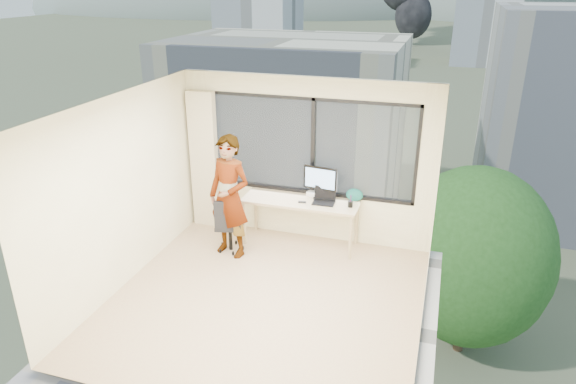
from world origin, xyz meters
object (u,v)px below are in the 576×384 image
at_px(game_console, 318,194).
at_px(laptop, 324,197).
at_px(handbag, 355,195).
at_px(desk, 300,222).
at_px(person, 229,197).
at_px(chair, 230,223).
at_px(monitor, 320,183).

relative_size(game_console, laptop, 0.82).
bearing_deg(handbag, desk, -160.74).
bearing_deg(person, desk, 47.04).
distance_m(chair, monitor, 1.52).
bearing_deg(desk, chair, -151.78).
xyz_separation_m(chair, laptop, (1.35, 0.52, 0.40)).
distance_m(desk, handbag, 0.96).
relative_size(chair, laptop, 2.61).
bearing_deg(desk, laptop, -1.44).
bearing_deg(desk, handbag, 15.32).
height_order(desk, handbag, handbag).
relative_size(person, game_console, 6.55).
bearing_deg(handbag, monitor, -166.74).
bearing_deg(handbag, person, -150.32).
height_order(person, game_console, person).
xyz_separation_m(laptop, handbag, (0.43, 0.23, -0.01)).
xyz_separation_m(person, laptop, (1.29, 0.60, -0.08)).
bearing_deg(game_console, desk, -109.66).
distance_m(person, game_console, 1.44).
bearing_deg(laptop, monitor, 121.43).
distance_m(chair, game_console, 1.46).
distance_m(game_console, handbag, 0.59).
bearing_deg(laptop, chair, -161.18).
bearing_deg(chair, monitor, 12.57).
bearing_deg(desk, game_console, 50.66).
xyz_separation_m(chair, person, (0.05, -0.09, 0.48)).
relative_size(desk, person, 0.96).
height_order(desk, game_console, game_console).
relative_size(monitor, handbag, 2.06).
bearing_deg(monitor, handbag, 16.55).
distance_m(monitor, laptop, 0.24).
bearing_deg(person, monitor, 45.40).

